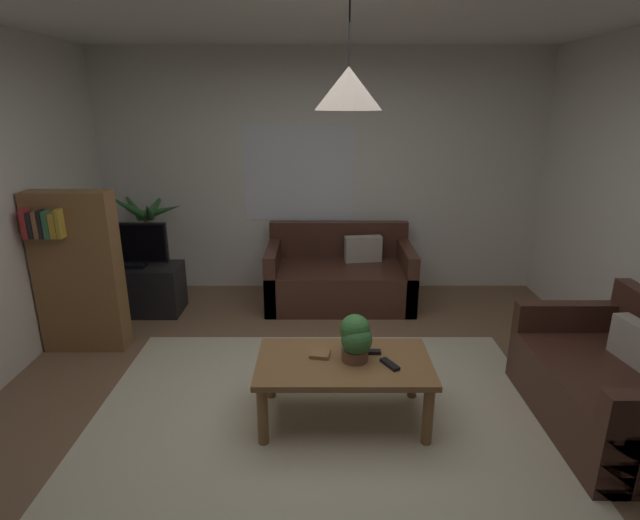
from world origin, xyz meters
name	(u,v)px	position (x,y,z in m)	size (l,w,h in m)	color
floor	(320,417)	(0.00, 0.00, -0.01)	(4.88, 5.11, 0.02)	brown
rug	(320,434)	(0.00, -0.20, 0.00)	(3.17, 2.81, 0.01)	beige
wall_back	(319,174)	(0.00, 2.59, 1.32)	(5.00, 0.06, 2.65)	silver
window_pane	(297,173)	(-0.24, 2.55, 1.33)	(1.22, 0.01, 1.06)	white
couch_under_window	(338,278)	(0.20, 2.07, 0.27)	(1.54, 0.86, 0.82)	#47281E
couch_right_side	(614,389)	(1.95, -0.10, 0.28)	(0.86, 1.34, 0.82)	#47281E
coffee_table	(342,369)	(0.15, -0.02, 0.38)	(1.16, 0.65, 0.45)	olive
book_on_table_0	(319,354)	(-0.01, 0.04, 0.46)	(0.13, 0.12, 0.03)	#99663F
remote_on_table_0	(388,364)	(0.45, -0.09, 0.46)	(0.05, 0.16, 0.02)	black
remote_on_table_1	(368,352)	(0.33, 0.08, 0.46)	(0.05, 0.16, 0.02)	black
potted_plant_on_table	(354,337)	(0.23, 0.00, 0.61)	(0.22, 0.24, 0.31)	brown
tv_stand	(136,289)	(-1.89, 1.81, 0.25)	(0.90, 0.44, 0.50)	black
tv	(130,245)	(-1.89, 1.78, 0.73)	(0.72, 0.16, 0.46)	black
potted_palm_corner	(147,249)	(-1.91, 2.32, 0.53)	(0.85, 0.90, 1.25)	beige
bookshelf_corner	(75,271)	(-2.08, 1.03, 0.72)	(0.70, 0.31, 1.40)	olive
pendant_lamp	(347,88)	(0.15, -0.02, 2.16)	(0.39, 0.39, 0.60)	black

